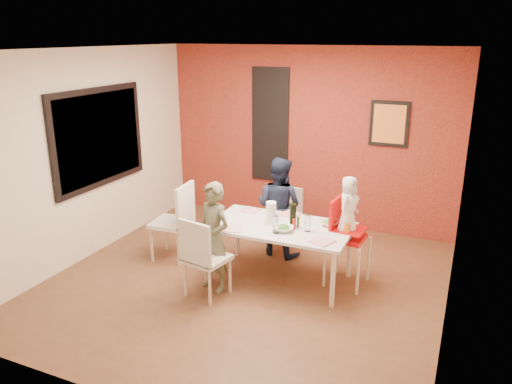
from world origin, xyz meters
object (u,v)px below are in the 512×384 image
at_px(paper_towel_roll, 271,213).
at_px(child_far, 279,207).
at_px(chair_near, 202,254).
at_px(chair_far, 286,215).
at_px(child_near, 214,237).
at_px(dining_table, 280,230).
at_px(chair_left, 177,217).
at_px(wine_bottle, 293,216).
at_px(toddler, 349,206).
at_px(high_chair, 345,234).

bearing_deg(paper_towel_roll, child_far, 103.61).
distance_m(chair_near, chair_far, 1.73).
height_order(chair_near, paper_towel_roll, paper_towel_roll).
xyz_separation_m(chair_far, child_far, (-0.01, -0.24, 0.19)).
bearing_deg(child_far, child_near, 85.01).
bearing_deg(child_far, dining_table, 122.81).
distance_m(chair_near, chair_left, 1.12).
height_order(chair_far, child_far, child_far).
relative_size(chair_left, paper_towel_roll, 3.79).
bearing_deg(paper_towel_roll, chair_left, -179.79).
xyz_separation_m(child_near, child_far, (0.32, 1.21, 0.03)).
relative_size(child_far, paper_towel_roll, 4.93).
distance_m(child_near, wine_bottle, 0.95).
xyz_separation_m(dining_table, chair_far, (-0.27, 0.92, -0.15)).
height_order(toddler, wine_bottle, toddler).
relative_size(chair_far, paper_towel_roll, 3.15).
xyz_separation_m(child_far, wine_bottle, (0.44, -0.68, 0.17)).
relative_size(chair_near, wine_bottle, 3.26).
bearing_deg(child_near, child_far, 94.47).
distance_m(wine_bottle, paper_towel_roll, 0.28).
distance_m(chair_left, child_near, 0.98).
distance_m(chair_near, high_chair, 1.68).
relative_size(dining_table, chair_far, 1.95).
relative_size(chair_far, child_far, 0.64).
xyz_separation_m(child_far, toddler, (1.04, -0.47, 0.30)).
bearing_deg(dining_table, chair_near, -128.89).
distance_m(high_chair, child_near, 1.53).
height_order(chair_left, paper_towel_roll, chair_left).
xyz_separation_m(chair_near, chair_left, (-0.81, 0.78, 0.05)).
bearing_deg(wine_bottle, paper_towel_roll, 178.23).
bearing_deg(dining_table, chair_far, 106.69).
distance_m(child_far, paper_towel_roll, 0.71).
relative_size(high_chair, child_near, 0.81).
bearing_deg(dining_table, paper_towel_roll, 178.16).
distance_m(dining_table, child_far, 0.74).
relative_size(dining_table, wine_bottle, 5.75).
bearing_deg(chair_near, child_far, -91.92).
bearing_deg(chair_far, toddler, -25.48).
distance_m(chair_left, high_chair, 2.17).
relative_size(dining_table, paper_towel_roll, 6.13).
xyz_separation_m(chair_near, paper_towel_roll, (0.50, 0.78, 0.30)).
height_order(child_near, wine_bottle, child_near).
relative_size(high_chair, child_far, 0.78).
xyz_separation_m(child_near, paper_towel_roll, (0.49, 0.54, 0.18)).
distance_m(chair_left, child_far, 1.34).
bearing_deg(child_near, toddler, 47.98).
relative_size(child_far, wine_bottle, 4.62).
relative_size(child_near, paper_towel_roll, 4.74).
height_order(dining_table, toddler, toddler).
bearing_deg(paper_towel_roll, chair_near, -122.82).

